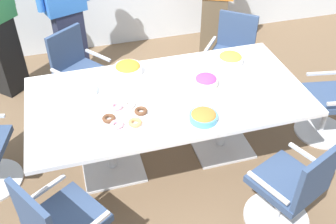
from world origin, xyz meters
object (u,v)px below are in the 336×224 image
object	(u,v)px
office_chair_3	(231,60)
napkin_pile	(276,102)
office_chair_4	(80,77)
snack_bowl_candy_mix	(206,81)
office_chair_2	(335,101)
snack_bowl_pretzels	(204,116)
office_chair_1	(290,191)
plate_stack	(85,91)
snack_bowl_chips_yellow	(230,59)
donut_platter	(125,115)
person_standing_1	(64,3)
snack_bowl_chips_orange	(128,68)
conference_table	(168,105)

from	to	relation	value
office_chair_3	napkin_pile	size ratio (longest dim) A/B	5.37
office_chair_4	snack_bowl_candy_mix	bearing A→B (deg)	100.16
office_chair_2	snack_bowl_pretzels	size ratio (longest dim) A/B	4.01
office_chair_1	plate_stack	xyz separation A→B (m)	(-1.38, 1.22, 0.37)
snack_bowl_candy_mix	snack_bowl_chips_yellow	xyz separation A→B (m)	(0.36, 0.29, -0.00)
snack_bowl_candy_mix	office_chair_2	bearing A→B (deg)	-6.40
donut_platter	plate_stack	size ratio (longest dim) A/B	1.69
office_chair_1	plate_stack	size ratio (longest dim) A/B	4.12
person_standing_1	snack_bowl_candy_mix	size ratio (longest dim) A/B	8.78
plate_stack	office_chair_4	bearing A→B (deg)	90.80
person_standing_1	plate_stack	xyz separation A→B (m)	(0.04, -1.42, -0.21)
office_chair_3	office_chair_4	world-z (taller)	same
office_chair_1	person_standing_1	bearing A→B (deg)	95.41
snack_bowl_pretzels	plate_stack	world-z (taller)	snack_bowl_pretzels
office_chair_3	snack_bowl_chips_orange	world-z (taller)	office_chair_3
office_chair_3	donut_platter	bearing A→B (deg)	76.25
office_chair_3	person_standing_1	size ratio (longest dim) A/B	0.49
office_chair_4	snack_bowl_pretzels	size ratio (longest dim) A/B	4.01
office_chair_2	snack_bowl_chips_yellow	size ratio (longest dim) A/B	3.73
conference_table	office_chair_2	size ratio (longest dim) A/B	2.64
person_standing_1	snack_bowl_candy_mix	bearing A→B (deg)	105.03
office_chair_2	napkin_pile	xyz separation A→B (m)	(-0.87, -0.27, 0.37)
office_chair_2	snack_bowl_chips_yellow	bearing A→B (deg)	75.62
office_chair_2	plate_stack	world-z (taller)	office_chair_2
conference_table	office_chair_1	distance (m)	1.24
office_chair_3	person_standing_1	bearing A→B (deg)	15.52
office_chair_2	office_chair_3	size ratio (longest dim) A/B	1.00
donut_platter	office_chair_4	bearing A→B (deg)	103.21
conference_table	person_standing_1	bearing A→B (deg)	113.98
plate_stack	napkin_pile	size ratio (longest dim) A/B	1.30
snack_bowl_pretzels	plate_stack	size ratio (longest dim) A/B	1.03
office_chair_3	office_chair_1	bearing A→B (deg)	119.29
conference_table	snack_bowl_pretzels	size ratio (longest dim) A/B	10.58
office_chair_1	snack_bowl_pretzels	world-z (taller)	office_chair_1
office_chair_2	snack_bowl_chips_orange	bearing A→B (deg)	84.61
conference_table	office_chair_3	xyz separation A→B (m)	(1.01, 0.89, -0.22)
office_chair_2	snack_bowl_chips_yellow	distance (m)	1.15
conference_table	snack_bowl_chips_yellow	world-z (taller)	snack_bowl_chips_yellow
office_chair_3	snack_bowl_candy_mix	world-z (taller)	office_chair_3
plate_stack	office_chair_1	bearing A→B (deg)	-41.59
person_standing_1	office_chair_1	bearing A→B (deg)	99.17
snack_bowl_chips_yellow	donut_platter	world-z (taller)	snack_bowl_chips_yellow
napkin_pile	snack_bowl_pretzels	bearing A→B (deg)	-178.04
office_chair_3	snack_bowl_pretzels	xyz separation A→B (m)	(-0.83, -1.30, 0.38)
office_chair_1	snack_bowl_pretzels	size ratio (longest dim) A/B	4.01
snack_bowl_candy_mix	snack_bowl_chips_orange	xyz separation A→B (m)	(-0.62, 0.39, 0.00)
office_chair_1	office_chair_3	world-z (taller)	same
office_chair_2	snack_bowl_chips_yellow	world-z (taller)	office_chair_2
office_chair_2	office_chair_4	bearing A→B (deg)	74.76
conference_table	plate_stack	size ratio (longest dim) A/B	10.86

